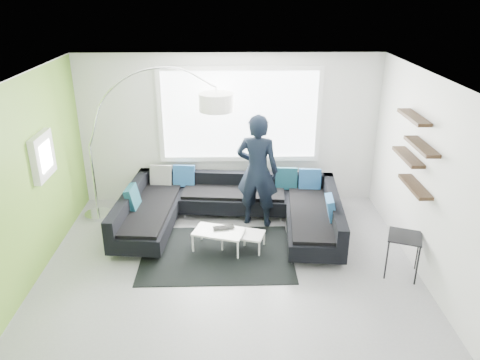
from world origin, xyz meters
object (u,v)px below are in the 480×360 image
(sectional_sofa, at_px, (230,212))
(coffee_table, at_px, (231,240))
(laptop, at_px, (224,229))
(arc_lamp, at_px, (90,146))
(side_table, at_px, (402,255))
(person, at_px, (257,171))

(sectional_sofa, bearing_deg, coffee_table, -83.91)
(coffee_table, distance_m, laptop, 0.21)
(arc_lamp, bearing_deg, side_table, -16.66)
(person, bearing_deg, coffee_table, 77.81)
(coffee_table, xyz_separation_m, arc_lamp, (-2.41, 1.19, 1.18))
(coffee_table, relative_size, laptop, 2.65)
(coffee_table, relative_size, person, 0.51)
(coffee_table, relative_size, side_table, 1.60)
(side_table, height_order, person, person)
(coffee_table, bearing_deg, person, 79.43)
(arc_lamp, height_order, side_table, arc_lamp)
(arc_lamp, bearing_deg, coffee_table, -21.33)
(side_table, bearing_deg, arc_lamp, 158.37)
(laptop, bearing_deg, coffee_table, -25.75)
(arc_lamp, bearing_deg, sectional_sofa, -8.90)
(sectional_sofa, bearing_deg, arc_lamp, 171.21)
(coffee_table, distance_m, person, 1.28)
(arc_lamp, bearing_deg, laptop, -21.89)
(laptop, bearing_deg, arc_lamp, 140.33)
(laptop, bearing_deg, sectional_sofa, 67.70)
(side_table, relative_size, laptop, 1.66)
(sectional_sofa, distance_m, side_table, 2.81)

